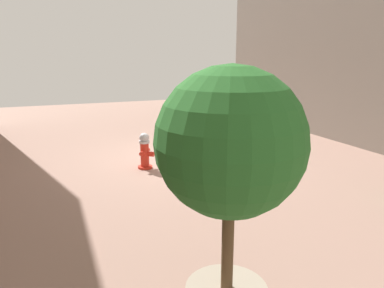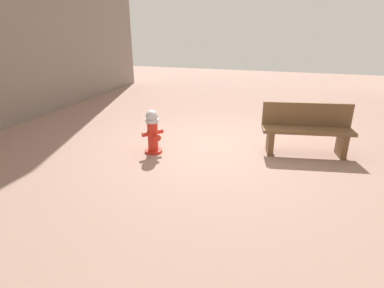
# 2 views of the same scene
# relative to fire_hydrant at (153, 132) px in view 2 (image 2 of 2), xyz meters

# --- Properties ---
(ground_plane) EXTENTS (23.40, 23.40, 0.00)m
(ground_plane) POSITION_rel_fire_hydrant_xyz_m (-1.07, -0.62, -0.42)
(ground_plane) COLOR #9E7A6B
(fire_hydrant) EXTENTS (0.38, 0.38, 0.83)m
(fire_hydrant) POSITION_rel_fire_hydrant_xyz_m (0.00, 0.00, 0.00)
(fire_hydrant) COLOR red
(fire_hydrant) RESTS_ON ground_plane
(bench_near) EXTENTS (1.68, 0.71, 0.95)m
(bench_near) POSITION_rel_fire_hydrant_xyz_m (-2.76, -0.81, 0.08)
(bench_near) COLOR brown
(bench_near) RESTS_ON ground_plane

